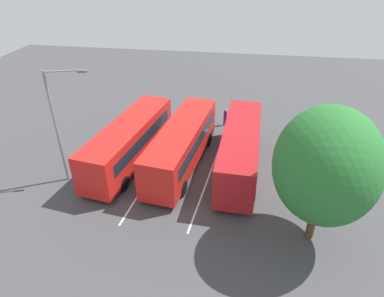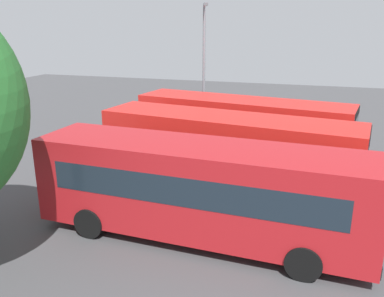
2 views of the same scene
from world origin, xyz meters
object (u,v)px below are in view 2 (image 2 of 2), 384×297
object	(u,v)px
bus_center_left	(227,150)
street_lamp	(204,63)
bus_center_right	(242,127)
bus_far_left	(200,188)

from	to	relation	value
bus_center_left	street_lamp	distance (m)	8.44
street_lamp	bus_center_left	bearing A→B (deg)	5.02
bus_center_left	street_lamp	xyz separation A→B (m)	(-3.09, 7.35, 2.77)
bus_center_right	street_lamp	distance (m)	5.33
bus_center_left	street_lamp	bearing A→B (deg)	120.44
bus_far_left	street_lamp	xyz separation A→B (m)	(-3.15, 11.56, 2.77)
bus_center_right	street_lamp	world-z (taller)	street_lamp
bus_far_left	bus_center_left	world-z (taller)	same
street_lamp	bus_far_left	bearing A→B (deg)	-2.56
bus_far_left	bus_center_right	world-z (taller)	same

